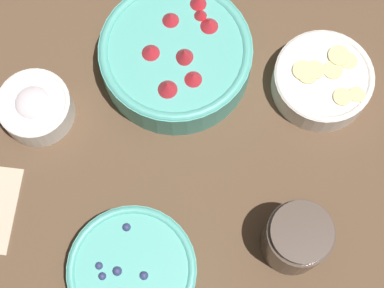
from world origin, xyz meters
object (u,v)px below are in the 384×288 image
(bowl_cream, at_px, (35,107))
(jar_chocolate, at_px, (296,238))
(bowl_strawberries, at_px, (176,55))
(bowl_blueberries, at_px, (133,271))
(bowl_bananas, at_px, (322,80))

(bowl_cream, xyz_separation_m, jar_chocolate, (-0.02, -0.43, 0.02))
(bowl_strawberries, height_order, bowl_cream, bowl_strawberries)
(bowl_blueberries, xyz_separation_m, bowl_cream, (0.16, 0.24, -0.00))
(bowl_blueberries, height_order, bowl_bananas, bowl_blueberries)
(bowl_blueberries, bearing_deg, jar_chocolate, -54.37)
(bowl_bananas, xyz_separation_m, bowl_cream, (-0.22, 0.38, 0.00))
(bowl_cream, relative_size, jar_chocolate, 1.06)
(bowl_cream, bearing_deg, jar_chocolate, -93.19)
(bowl_bananas, bearing_deg, bowl_strawberries, 105.63)
(bowl_strawberries, relative_size, bowl_bananas, 1.54)
(bowl_strawberries, height_order, bowl_blueberries, bowl_strawberries)
(bowl_strawberries, bearing_deg, bowl_bananas, -74.37)
(bowl_blueberries, height_order, bowl_cream, bowl_blueberries)
(bowl_cream, bearing_deg, bowl_blueberries, -123.13)
(bowl_blueberries, distance_m, bowl_bananas, 0.41)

